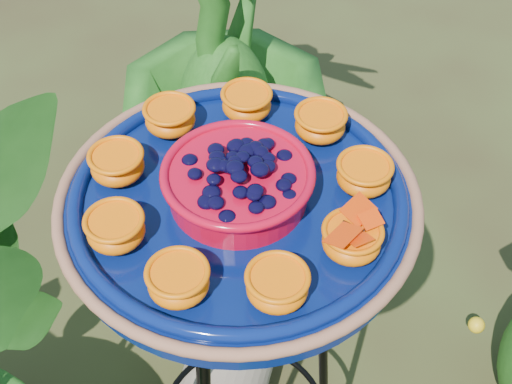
% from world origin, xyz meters
% --- Properties ---
extents(tripod_stand, '(0.46, 0.46, 0.95)m').
position_xyz_m(tripod_stand, '(-0.02, 0.00, 0.58)').
color(tripod_stand, black).
rests_on(tripod_stand, ground).
extents(feeder_dish, '(0.64, 0.64, 0.11)m').
position_xyz_m(feeder_dish, '(-0.02, 0.00, 1.00)').
color(feeder_dish, '#061550').
rests_on(feeder_dish, tripod_stand).
extents(driftwood_log, '(0.68, 0.36, 0.21)m').
position_xyz_m(driftwood_log, '(0.14, 0.15, 0.11)').
color(driftwood_log, gray).
rests_on(driftwood_log, ground).
extents(shrub_back_right, '(0.76, 0.76, 1.10)m').
position_xyz_m(shrub_back_right, '(0.79, 0.52, 0.55)').
color(shrub_back_right, '#1C4C14').
rests_on(shrub_back_right, ground).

